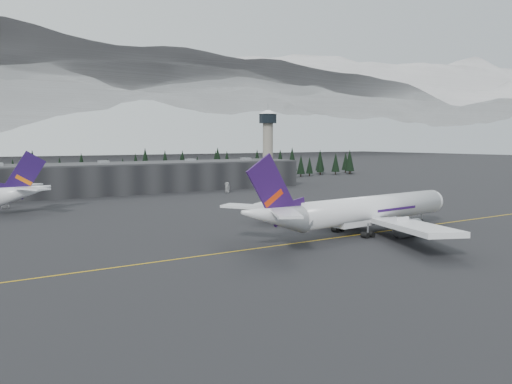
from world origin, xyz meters
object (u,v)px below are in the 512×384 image
gse_vehicle_a (5,207)px  gse_vehicle_b (228,191)px  jet_main (357,211)px  terminal (127,177)px  control_tower (268,138)px

gse_vehicle_a → gse_vehicle_b: size_ratio=1.09×
gse_vehicle_b → jet_main: bearing=-35.0°
terminal → gse_vehicle_b: size_ratio=35.37×
control_tower → gse_vehicle_a: 132.74m
jet_main → gse_vehicle_b: size_ratio=14.65×
terminal → jet_main: jet_main is taller
terminal → control_tower: 76.98m
jet_main → gse_vehicle_a: size_ratio=13.48×
control_tower → gse_vehicle_b: bearing=-143.7°
terminal → gse_vehicle_b: (35.07, -26.37, -5.53)m
control_tower → gse_vehicle_b: size_ratio=8.33×
jet_main → gse_vehicle_b: bearing=74.2°
control_tower → jet_main: size_ratio=0.57×
control_tower → jet_main: 143.36m
terminal → gse_vehicle_a: 60.62m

